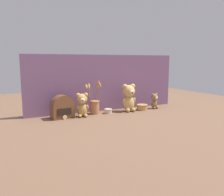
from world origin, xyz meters
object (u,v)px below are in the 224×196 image
teddy_bear_large (129,97)px  decorative_tin_tall (142,107)px  decorative_tin_short (108,111)px  teddy_bear_small (154,101)px  flower_vase (95,105)px  teddy_bear_medium (82,104)px  vintage_radio (62,108)px

teddy_bear_large → decorative_tin_tall: (0.16, -0.01, -0.12)m
decorative_tin_tall → decorative_tin_short: decorative_tin_tall is taller
teddy_bear_small → flower_vase: bearing=175.8°
teddy_bear_medium → vintage_radio: bearing=171.0°
decorative_tin_tall → vintage_radio: bearing=178.5°
vintage_radio → teddy_bear_large: bearing=-1.5°
flower_vase → teddy_bear_medium: bearing=-158.6°
teddy_bear_small → decorative_tin_tall: 0.17m
teddy_bear_large → teddy_bear_medium: teddy_bear_large is taller
teddy_bear_medium → flower_vase: 0.16m
teddy_bear_medium → decorative_tin_short: teddy_bear_medium is taller
teddy_bear_large → decorative_tin_short: bearing=177.2°
decorative_tin_short → flower_vase: bearing=164.1°
teddy_bear_medium → flower_vase: size_ratio=0.68×
flower_vase → teddy_bear_large: bearing=-7.6°
vintage_radio → decorative_tin_tall: 0.86m
decorative_tin_short → decorative_tin_tall: bearing=-2.4°
teddy_bear_medium → decorative_tin_tall: (0.68, 0.01, -0.09)m
decorative_tin_tall → decorative_tin_short: size_ratio=1.47×
flower_vase → decorative_tin_short: bearing=-15.9°
teddy_bear_small → decorative_tin_short: (-0.56, 0.01, -0.07)m
teddy_bear_small → vintage_radio: vintage_radio is taller
teddy_bear_large → vintage_radio: (-0.70, 0.02, -0.06)m
vintage_radio → decorative_tin_tall: bearing=-1.5°
teddy_bear_small → flower_vase: size_ratio=0.51×
teddy_bear_medium → teddy_bear_small: bearing=0.6°
vintage_radio → decorative_tin_short: bearing=-0.8°
teddy_bear_medium → decorative_tin_tall: teddy_bear_medium is taller
flower_vase → decorative_tin_short: size_ratio=4.26×
teddy_bear_large → decorative_tin_tall: teddy_bear_large is taller
teddy_bear_large → teddy_bear_small: bearing=-0.4°
teddy_bear_medium → decorative_tin_short: size_ratio=2.91×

